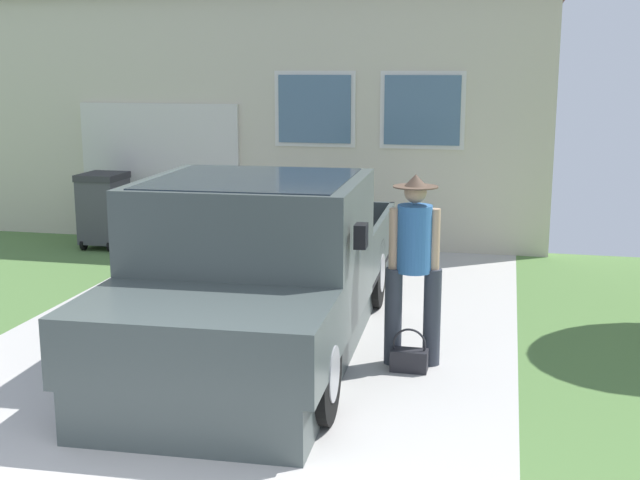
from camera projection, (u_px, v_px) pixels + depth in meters
name	position (u px, v px, depth m)	size (l,w,h in m)	color
pickup_truck	(258.00, 276.00, 7.92)	(2.28, 5.44, 1.71)	#434D4C
person_with_hat	(414.00, 261.00, 7.54)	(0.51, 0.41, 1.77)	#333842
handbag	(409.00, 358.00, 7.53)	(0.33, 0.17, 0.40)	#232328
house_with_garage	(299.00, 92.00, 15.70)	(9.45, 6.78, 4.45)	beige
wheeled_trash_bin	(104.00, 208.00, 12.63)	(0.60, 0.72, 1.14)	#424247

